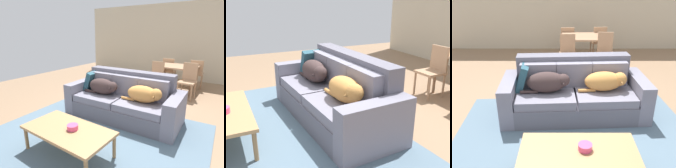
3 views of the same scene
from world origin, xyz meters
The scene contains 7 objects.
ground_plane centered at (0.00, 0.00, 0.00)m, with size 10.00×10.00×0.00m, color #8F6F52.
area_rug centered at (-0.02, -0.89, 0.01)m, with size 3.47×2.91×0.01m, color slate.
couch centered at (-0.02, 0.03, 0.35)m, with size 2.35×1.06×0.93m.
dog_on_left_cushion centered at (-0.43, -0.11, 0.62)m, with size 0.77×0.34×0.33m.
dog_on_right_cushion centered at (0.47, -0.05, 0.61)m, with size 0.77×0.36×0.31m.
throw_pillow_by_left_arm centered at (-0.86, 0.04, 0.65)m, with size 0.11×0.43×0.43m, color #274E5E.
dining_chair_near_left centered at (-0.10, 1.97, 0.49)m, with size 0.41×0.41×0.88m.
Camera 2 is at (3.12, -1.44, 1.70)m, focal length 41.83 mm.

